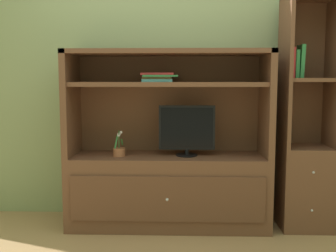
# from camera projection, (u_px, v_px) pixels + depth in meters

# --- Properties ---
(ground_plane) EXTENTS (8.00, 8.00, 0.00)m
(ground_plane) POSITION_uv_depth(u_px,v_px,m) (166.00, 244.00, 3.04)
(ground_plane) COLOR tan
(painted_rear_wall) EXTENTS (6.00, 0.10, 2.80)m
(painted_rear_wall) POSITION_uv_depth(u_px,v_px,m) (169.00, 60.00, 3.62)
(painted_rear_wall) COLOR #8C9E6B
(painted_rear_wall) RESTS_ON ground_plane
(media_console) EXTENTS (1.65, 0.52, 1.46)m
(media_console) POSITION_uv_depth(u_px,v_px,m) (168.00, 170.00, 3.39)
(media_console) COLOR brown
(media_console) RESTS_ON ground_plane
(tv_monitor) EXTENTS (0.46, 0.17, 0.42)m
(tv_monitor) POSITION_uv_depth(u_px,v_px,m) (187.00, 130.00, 3.32)
(tv_monitor) COLOR black
(tv_monitor) RESTS_ON media_console
(potted_plant) EXTENTS (0.10, 0.10, 0.21)m
(potted_plant) POSITION_uv_depth(u_px,v_px,m) (119.00, 151.00, 3.33)
(potted_plant) COLOR #B26642
(potted_plant) RESTS_ON media_console
(magazine_stack) EXTENTS (0.30, 0.34, 0.07)m
(magazine_stack) POSITION_uv_depth(u_px,v_px,m) (158.00, 77.00, 3.30)
(magazine_stack) COLOR teal
(magazine_stack) RESTS_ON media_console
(bookshelf_tall) EXTENTS (0.42, 0.41, 1.88)m
(bookshelf_tall) POSITION_uv_depth(u_px,v_px,m) (306.00, 152.00, 3.34)
(bookshelf_tall) COLOR brown
(bookshelf_tall) RESTS_ON ground_plane
(upright_book_row) EXTENTS (0.10, 0.15, 0.26)m
(upright_book_row) POSITION_uv_depth(u_px,v_px,m) (297.00, 63.00, 3.25)
(upright_book_row) COLOR red
(upright_book_row) RESTS_ON bookshelf_tall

